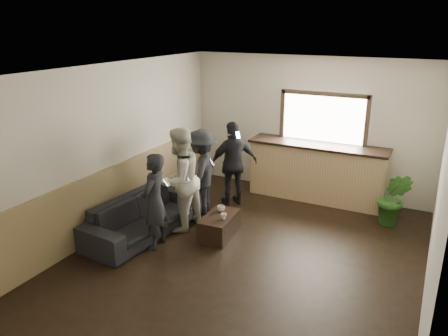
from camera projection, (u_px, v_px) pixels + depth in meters
The scene contains 12 objects.
ground at pixel (247, 254), 6.75m from camera, with size 5.00×6.00×0.01m, color black.
room_shell at pixel (204, 157), 6.60m from camera, with size 5.01×6.01×2.80m.
bar_counter at pixel (317, 168), 8.70m from camera, with size 2.70×0.68×2.13m.
sofa at pixel (144, 216), 7.33m from camera, with size 2.21×0.86×0.65m, color black.
coffee_table at pixel (219, 226), 7.29m from camera, with size 0.46×0.82×0.36m, color black.
cup_a at pixel (221, 209), 7.39m from camera, with size 0.13×0.13×0.10m, color silver.
cup_b at pixel (224, 216), 7.09m from camera, with size 0.10×0.10×0.10m, color silver.
potted_plant at pixel (394, 199), 7.58m from camera, with size 0.55×0.44×0.99m, color #2D6623.
person_a at pixel (154, 201), 6.76m from camera, with size 0.50×0.62×1.55m.
person_b at pixel (180, 180), 7.34m from camera, with size 0.82×0.98×1.79m.
person_c at pixel (201, 172), 7.99m from camera, with size 0.77×1.12×1.60m.
person_d at pixel (233, 164), 8.36m from camera, with size 0.96×0.98×1.65m.
Camera 1 is at (2.37, -5.49, 3.43)m, focal length 35.00 mm.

